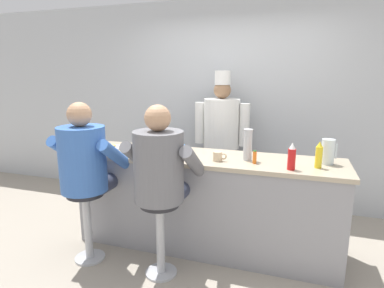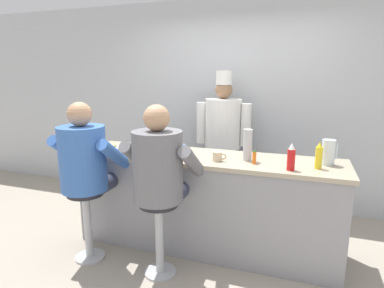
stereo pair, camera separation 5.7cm
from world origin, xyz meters
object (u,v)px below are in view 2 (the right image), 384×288
at_px(cup_stack_steel, 248,145).
at_px(diner_seated_blue, 86,162).
at_px(ketchup_bottle_red, 291,158).
at_px(mustard_bottle_yellow, 319,156).
at_px(coffee_mug_tan, 218,156).
at_px(cook_in_whites_near, 223,136).
at_px(hot_sauce_bottle_orange, 254,158).
at_px(coffee_mug_blue, 182,148).
at_px(breakfast_plate, 112,147).
at_px(cereal_bowl, 101,151).
at_px(diner_seated_grey, 160,170).
at_px(water_pitcher_clear, 328,152).

xyz_separation_m(cup_stack_steel, diner_seated_blue, (-1.40, -0.54, -0.16)).
xyz_separation_m(ketchup_bottle_red, mustard_bottle_yellow, (0.22, 0.13, 0.00)).
height_order(coffee_mug_tan, cook_in_whites_near, cook_in_whites_near).
bearing_deg(coffee_mug_tan, hot_sauce_bottle_orange, 3.33).
height_order(ketchup_bottle_red, coffee_mug_blue, ketchup_bottle_red).
height_order(breakfast_plate, coffee_mug_blue, coffee_mug_blue).
xyz_separation_m(cereal_bowl, coffee_mug_blue, (0.75, 0.35, 0.01)).
height_order(ketchup_bottle_red, breakfast_plate, ketchup_bottle_red).
distance_m(coffee_mug_tan, diner_seated_grey, 0.58).
distance_m(hot_sauce_bottle_orange, diner_seated_blue, 1.54).
xyz_separation_m(hot_sauce_bottle_orange, cereal_bowl, (-1.52, -0.15, -0.03)).
bearing_deg(coffee_mug_blue, diner_seated_blue, -137.57).
bearing_deg(cook_in_whites_near, diner_seated_grey, -96.03).
height_order(ketchup_bottle_red, cup_stack_steel, cup_stack_steel).
xyz_separation_m(water_pitcher_clear, cup_stack_steel, (-0.70, -0.09, 0.03)).
bearing_deg(breakfast_plate, coffee_mug_blue, 5.80).
xyz_separation_m(coffee_mug_tan, cup_stack_steel, (0.25, 0.11, 0.10)).
bearing_deg(diner_seated_blue, ketchup_bottle_red, 10.97).
relative_size(mustard_bottle_yellow, coffee_mug_blue, 1.87).
distance_m(hot_sauce_bottle_orange, cup_stack_steel, 0.15).
xyz_separation_m(ketchup_bottle_red, water_pitcher_clear, (0.30, 0.28, 0.01)).
relative_size(diner_seated_grey, cook_in_whites_near, 0.84).
distance_m(mustard_bottle_yellow, breakfast_plate, 2.10).
distance_m(mustard_bottle_yellow, water_pitcher_clear, 0.18).
distance_m(hot_sauce_bottle_orange, coffee_mug_tan, 0.33).
bearing_deg(hot_sauce_bottle_orange, ketchup_bottle_red, -16.74).
distance_m(water_pitcher_clear, cook_in_whites_near, 1.50).
relative_size(ketchup_bottle_red, hot_sauce_bottle_orange, 1.92).
bearing_deg(mustard_bottle_yellow, breakfast_plate, 177.57).
bearing_deg(coffee_mug_blue, cup_stack_steel, -8.62).
distance_m(ketchup_bottle_red, cup_stack_steel, 0.44).
xyz_separation_m(hot_sauce_bottle_orange, breakfast_plate, (-1.56, 0.12, -0.04)).
bearing_deg(ketchup_bottle_red, cup_stack_steel, 154.47).
relative_size(hot_sauce_bottle_orange, diner_seated_grey, 0.08).
xyz_separation_m(breakfast_plate, diner_seated_grey, (0.83, -0.56, -0.02)).
bearing_deg(mustard_bottle_yellow, diner_seated_blue, -166.76).
distance_m(hot_sauce_bottle_orange, cereal_bowl, 1.53).
distance_m(cup_stack_steel, diner_seated_grey, 0.86).
bearing_deg(cereal_bowl, breakfast_plate, 98.65).
bearing_deg(water_pitcher_clear, coffee_mug_blue, 179.51).
xyz_separation_m(cup_stack_steel, diner_seated_grey, (-0.65, -0.54, -0.16)).
xyz_separation_m(coffee_mug_tan, diner_seated_grey, (-0.39, -0.42, -0.05)).
xyz_separation_m(mustard_bottle_yellow, coffee_mug_tan, (-0.87, -0.05, -0.07)).
height_order(ketchup_bottle_red, diner_seated_blue, diner_seated_blue).
distance_m(ketchup_bottle_red, water_pitcher_clear, 0.41).
bearing_deg(coffee_mug_blue, cook_in_whites_near, 76.88).
relative_size(coffee_mug_tan, cook_in_whites_near, 0.07).
height_order(breakfast_plate, diner_seated_blue, diner_seated_blue).
bearing_deg(diner_seated_grey, water_pitcher_clear, 25.12).
xyz_separation_m(mustard_bottle_yellow, cereal_bowl, (-2.06, -0.18, -0.08)).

